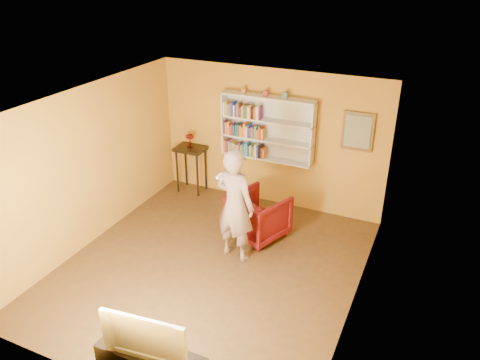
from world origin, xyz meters
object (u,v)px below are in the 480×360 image
object	(u,v)px
person	(235,205)
armchair	(258,216)
television	(148,332)
console_table	(191,155)
ruby_lustre	(190,138)
bookshelf	(268,128)

from	to	relation	value
person	armchair	bearing A→B (deg)	-88.08
armchair	person	xyz separation A→B (m)	(-0.11, -0.73, 0.55)
television	person	bearing A→B (deg)	87.91
armchair	person	world-z (taller)	person
console_table	person	distance (m)	2.57
ruby_lustre	television	bearing A→B (deg)	-65.48
bookshelf	armchair	xyz separation A→B (m)	(0.33, -1.22, -1.19)
ruby_lustre	armchair	distance (m)	2.36
ruby_lustre	television	xyz separation A→B (m)	(2.05, -4.50, -0.43)
bookshelf	person	world-z (taller)	bookshelf
console_table	person	xyz separation A→B (m)	(1.84, -1.78, 0.14)
bookshelf	television	xyz separation A→B (m)	(0.42, -4.66, -0.83)
console_table	person	world-z (taller)	person
console_table	person	size ratio (longest dim) A/B	0.52
bookshelf	armchair	distance (m)	1.73
armchair	person	distance (m)	0.92
armchair	person	bearing A→B (deg)	102.13
armchair	television	bearing A→B (deg)	112.41
bookshelf	armchair	size ratio (longest dim) A/B	2.01
person	ruby_lustre	bearing A→B (deg)	-33.45
bookshelf	ruby_lustre	bearing A→B (deg)	-174.41
ruby_lustre	bookshelf	bearing A→B (deg)	5.59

